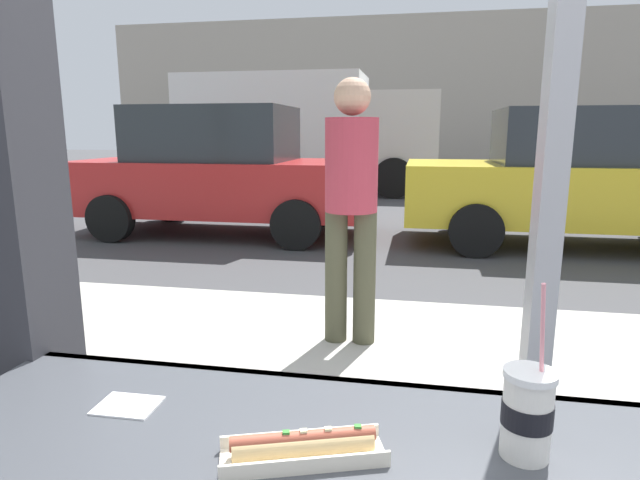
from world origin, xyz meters
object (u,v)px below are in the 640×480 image
(hotdog_tray_near, at_px, (303,446))
(parked_car_yellow, at_px, (586,178))
(pedestrian, at_px, (351,196))
(parked_car_red, at_px, (220,171))
(box_truck, at_px, (304,128))
(soda_cup_right, at_px, (527,412))

(hotdog_tray_near, bearing_deg, parked_car_yellow, 70.72)
(parked_car_yellow, distance_m, pedestrian, 4.73)
(hotdog_tray_near, height_order, parked_car_red, parked_car_red)
(pedestrian, bearing_deg, box_truck, 103.98)
(hotdog_tray_near, distance_m, parked_car_red, 6.94)
(parked_car_red, distance_m, parked_car_yellow, 4.88)
(soda_cup_right, height_order, pedestrian, pedestrian)
(hotdog_tray_near, distance_m, pedestrian, 2.41)
(parked_car_red, height_order, pedestrian, parked_car_red)
(soda_cup_right, relative_size, parked_car_red, 0.08)
(soda_cup_right, xyz_separation_m, pedestrian, (-0.60, 2.31, 0.08))
(soda_cup_right, xyz_separation_m, parked_car_yellow, (1.88, 6.34, -0.12))
(parked_car_red, relative_size, pedestrian, 2.54)
(parked_car_yellow, distance_m, box_truck, 7.51)
(soda_cup_right, relative_size, parked_car_yellow, 0.07)
(parked_car_red, bearing_deg, pedestrian, -59.08)
(parked_car_yellow, relative_size, pedestrian, 2.71)
(parked_car_red, distance_m, box_truck, 5.70)
(box_truck, relative_size, pedestrian, 3.79)
(parked_car_red, distance_m, pedestrian, 4.69)
(parked_car_red, xyz_separation_m, pedestrian, (2.41, -4.02, 0.18))
(box_truck, bearing_deg, parked_car_red, -89.98)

